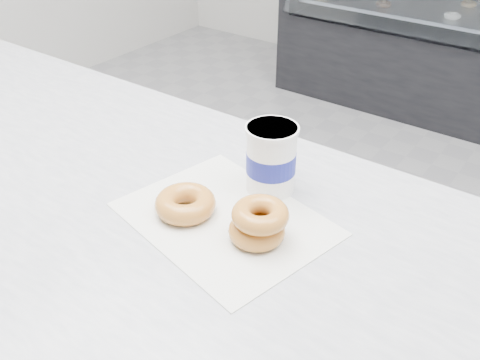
% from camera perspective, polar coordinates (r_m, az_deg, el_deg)
% --- Properties ---
extents(ground, '(5.00, 5.00, 0.00)m').
position_cam_1_polar(ground, '(1.92, 5.52, -16.13)').
color(ground, gray).
rests_on(ground, ground).
extents(wax_paper, '(0.39, 0.33, 0.00)m').
position_cam_1_polar(wax_paper, '(0.91, -1.65, -4.16)').
color(wax_paper, silver).
rests_on(wax_paper, counter).
extents(donut_single, '(0.14, 0.14, 0.04)m').
position_cam_1_polar(donut_single, '(0.92, -5.85, -2.52)').
color(donut_single, '#C58336').
rests_on(donut_single, wax_paper).
extents(donut_stack, '(0.13, 0.13, 0.06)m').
position_cam_1_polar(donut_stack, '(0.85, 1.99, -4.57)').
color(donut_stack, '#C58336').
rests_on(donut_stack, wax_paper).
extents(coffee_cup, '(0.12, 0.12, 0.13)m').
position_cam_1_polar(coffee_cup, '(0.95, 3.34, 2.35)').
color(coffee_cup, white).
rests_on(coffee_cup, counter).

